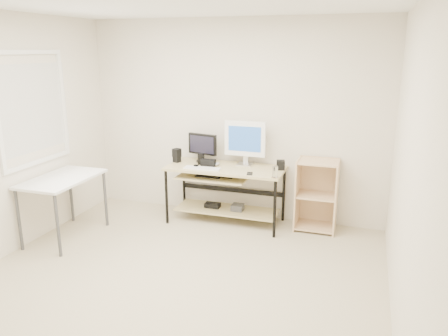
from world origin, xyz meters
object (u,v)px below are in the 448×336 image
Objects in this scene: black_monitor at (202,146)px; audio_controller at (201,159)px; white_imac at (245,140)px; shelf_unit at (317,194)px; side_table at (62,184)px; desk at (224,182)px.

audio_controller is at bearing -65.02° from black_monitor.
white_imac reaches higher than black_monitor.
shelf_unit is 2.18× the size of black_monitor.
shelf_unit is 1.61m from black_monitor.
audio_controller reaches higher than side_table.
side_table is at bearing -125.46° from black_monitor.
white_imac reaches higher than side_table.
white_imac reaches higher than desk.
white_imac is (-0.95, 0.01, 0.63)m from shelf_unit.
shelf_unit is at bearing 23.33° from side_table.
audio_controller is (-0.55, -0.16, -0.26)m from white_imac.
side_table is 3.09m from shelf_unit.
black_monitor reaches higher than desk.
shelf_unit is (2.83, 1.22, -0.22)m from side_table.
black_monitor is (-0.35, 0.16, 0.43)m from desk.
shelf_unit is (1.18, 0.16, -0.09)m from desk.
black_monitor is at bearing -177.77° from white_imac.
white_imac is at bearing 36.64° from desk.
desk is at bearing -172.23° from shelf_unit.
desk is 0.57m from black_monitor.
desk is 1.19m from shelf_unit.
black_monitor is at bearing 43.01° from side_table.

